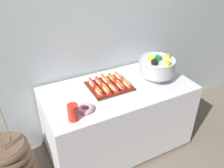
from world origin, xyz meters
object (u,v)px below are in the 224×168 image
hot_dog_8 (112,78)px  hot_dog_5 (92,83)px  hot_dog_9 (119,77)px  cup_stack (73,112)px  hot_dog_4 (127,84)px  hot_dog_3 (120,86)px  buffet_table (118,117)px  hot_dog_7 (106,80)px  serving_tray (109,86)px  donut (85,109)px  floor_vase (11,165)px  hot_dog_1 (106,89)px  hot_dog_2 (113,88)px  hot_dog_0 (99,92)px  hot_dog_6 (99,82)px  punch_bowl (157,66)px

hot_dog_8 → hot_dog_5: bearing=179.7°
hot_dog_9 → cup_stack: 0.75m
hot_dog_4 → hot_dog_3: bearing=179.7°
hot_dog_5 → hot_dog_9: (0.30, -0.00, -0.00)m
buffet_table → hot_dog_7: hot_dog_7 is taller
hot_dog_9 → cup_stack: cup_stack is taller
serving_tray → hot_dog_8: size_ratio=2.64×
donut → hot_dog_7: bearing=43.2°
hot_dog_5 → donut: hot_dog_5 is taller
floor_vase → donut: floor_vase is taller
hot_dog_1 → hot_dog_4: size_ratio=0.95×
buffet_table → hot_dog_8: bearing=87.5°
buffet_table → hot_dog_2: 0.42m
donut → hot_dog_8: bearing=37.8°
hot_dog_2 → donut: size_ratio=1.27×
buffet_table → floor_vase: (-1.12, 0.02, -0.16)m
hot_dog_3 → hot_dog_8: (0.00, 0.16, -0.00)m
buffet_table → hot_dog_9: size_ratio=9.55×
hot_dog_1 → hot_dog_3: size_ratio=0.98×
hot_dog_2 → cup_stack: (-0.48, -0.23, 0.04)m
hot_dog_5 → buffet_table: bearing=-32.9°
hot_dog_0 → hot_dog_5: 0.17m
cup_stack → donut: (0.13, 0.06, -0.05)m
hot_dog_3 → hot_dog_6: hot_dog_3 is taller
hot_dog_6 → cup_stack: cup_stack is taller
hot_dog_5 → hot_dog_4: bearing=-29.1°
hot_dog_3 → hot_dog_4: size_ratio=0.98×
serving_tray → punch_bowl: 0.52m
serving_tray → hot_dog_4: hot_dog_4 is taller
punch_bowl → cup_stack: 1.00m
hot_dog_5 → cup_stack: bearing=-130.1°
punch_bowl → hot_dog_2: bearing=177.6°
hot_dog_1 → hot_dog_5: (-0.07, 0.17, -0.00)m
serving_tray → hot_dog_4: (0.15, -0.08, 0.03)m
hot_dog_8 → hot_dog_4: bearing=-65.8°
serving_tray → hot_dog_3: (0.07, -0.08, 0.03)m
punch_bowl → donut: bearing=-169.9°
hot_dog_0 → hot_dog_8: hot_dog_8 is taller
floor_vase → hot_dog_2: floor_vase is taller
hot_dog_5 → hot_dog_6: bearing=-0.3°
hot_dog_3 → punch_bowl: size_ratio=0.46×
hot_dog_1 → hot_dog_3: 0.15m
cup_stack → donut: size_ratio=1.02×
hot_dog_1 → hot_dog_7: size_ratio=0.92×
floor_vase → hot_dog_5: 1.07m
buffet_table → hot_dog_7: size_ratio=8.40×
hot_dog_0 → hot_dog_5: size_ratio=0.98×
hot_dog_2 → hot_dog_9: bearing=47.5°
hot_dog_8 → hot_dog_7: bearing=179.7°
buffet_table → punch_bowl: bearing=-6.0°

